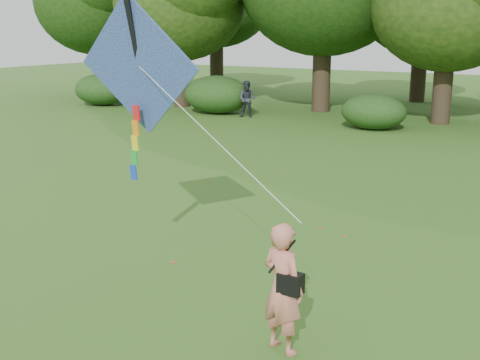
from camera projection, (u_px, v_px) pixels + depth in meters
The scene contains 7 objects.
ground at pixel (244, 328), 8.25m from camera, with size 100.00×100.00×0.00m, color #265114.
man_kite_flyer at pixel (283, 288), 7.49m from camera, with size 0.62×0.41×1.71m, color #D57A64.
bystander_left at pixel (247, 99), 27.47m from camera, with size 0.81×0.63×1.67m, color #2B3139.
crossbody_bag at pixel (290, 282), 7.38m from camera, with size 0.43×0.20×0.69m.
flying_kite at pixel (138, 69), 9.80m from camera, with size 4.88×1.94×3.11m.
shrub_band at pixel (461, 112), 23.04m from camera, with size 39.15×3.22×1.88m.
fallen_leaves at pixel (386, 233), 12.03m from camera, with size 10.59×9.85×0.01m.
Camera 1 is at (3.80, -6.46, 4.00)m, focal length 45.00 mm.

